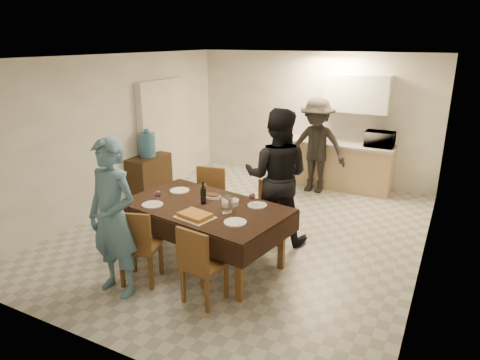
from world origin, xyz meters
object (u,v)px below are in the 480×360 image
at_px(savoury_tart, 195,215).
at_px(person_near, 113,218).
at_px(water_jug, 147,145).
at_px(wine_bottle, 203,193).
at_px(microwave, 380,139).
at_px(console, 150,177).
at_px(person_kitchen, 316,146).
at_px(person_far, 277,177).
at_px(water_pitcher, 227,204).
at_px(dining_table, 205,208).

xyz_separation_m(savoury_tart, person_near, (-0.65, -0.67, 0.09)).
bearing_deg(savoury_tart, water_jug, 139.23).
distance_m(wine_bottle, microwave, 4.06).
bearing_deg(console, person_near, -57.88).
bearing_deg(microwave, person_kitchen, 22.62).
bearing_deg(console, person_far, -11.81).
relative_size(wine_bottle, person_far, 0.15).
xyz_separation_m(wine_bottle, person_far, (0.60, 1.00, 0.02)).
relative_size(water_pitcher, person_kitchen, 0.12).
relative_size(person_far, person_kitchen, 1.08).
xyz_separation_m(dining_table, microwave, (1.47, 3.81, 0.28)).
relative_size(console, person_kitchen, 0.47).
bearing_deg(person_far, person_near, 49.29).
xyz_separation_m(water_jug, person_kitchen, (2.62, 1.73, -0.10)).
bearing_deg(water_jug, dining_table, -36.15).
relative_size(water_pitcher, person_far, 0.11).
bearing_deg(wine_bottle, water_pitcher, -14.04).
bearing_deg(savoury_tart, microwave, 71.94).
distance_m(console, water_jug, 0.61).
bearing_deg(water_jug, microwave, 30.49).
bearing_deg(water_pitcher, savoury_tart, -127.15).
xyz_separation_m(console, savoury_tart, (2.33, -2.01, 0.44)).
distance_m(water_pitcher, person_kitchen, 3.41).
xyz_separation_m(microwave, person_near, (-2.02, -4.86, -0.13)).
height_order(water_jug, water_pitcher, water_jug).
height_order(dining_table, person_near, person_near).
bearing_deg(wine_bottle, microwave, 68.04).
bearing_deg(water_jug, console, 0.00).
bearing_deg(wine_bottle, person_near, -114.44).
xyz_separation_m(console, water_pitcher, (2.58, -1.68, 0.52)).
bearing_deg(person_far, microwave, -121.42).
bearing_deg(water_jug, person_far, -11.81).
bearing_deg(person_kitchen, dining_table, -96.55).
distance_m(wine_bottle, water_pitcher, 0.41).
xyz_separation_m(water_jug, person_far, (2.78, -0.58, -0.03)).
bearing_deg(dining_table, water_pitcher, 0.83).
distance_m(water_jug, person_near, 3.17).
bearing_deg(person_kitchen, water_pitcher, -90.60).
bearing_deg(person_kitchen, microwave, 22.62).
bearing_deg(dining_table, microwave, 77.92).
relative_size(water_jug, person_far, 0.22).
bearing_deg(person_kitchen, console, -146.58).
height_order(savoury_tart, person_far, person_far).
bearing_deg(savoury_tart, water_pitcher, 52.85).
bearing_deg(water_jug, savoury_tart, -40.77).
height_order(water_jug, person_far, person_far).
xyz_separation_m(water_jug, microwave, (3.70, 2.18, 0.05)).
relative_size(person_near, person_kitchen, 1.03).
bearing_deg(wine_bottle, dining_table, -45.00).
height_order(dining_table, person_far, person_far).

